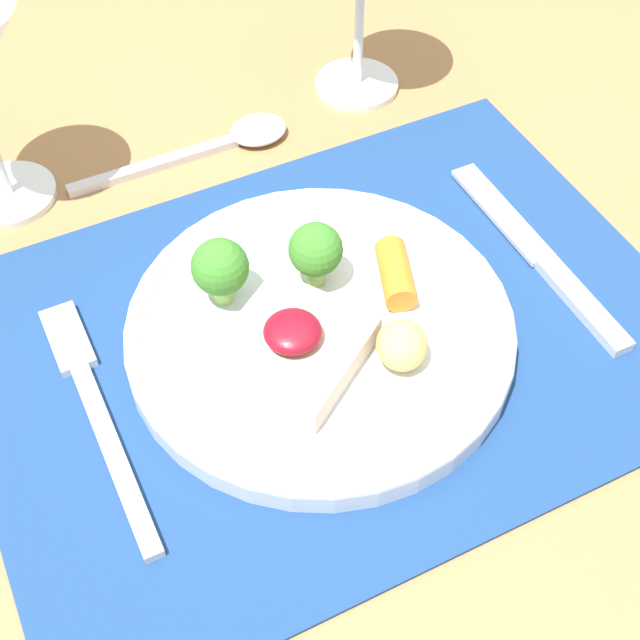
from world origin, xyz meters
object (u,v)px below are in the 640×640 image
dinner_plate (317,326)px  fork (93,402)px  spoon (230,139)px  knife (547,265)px

dinner_plate → fork: size_ratio=1.28×
dinner_plate → spoon: size_ratio=1.39×
dinner_plate → knife: size_ratio=1.28×
spoon → knife: bearing=-57.0°
knife → dinner_plate: bearing=176.3°
dinner_plate → knife: 0.18m
dinner_plate → spoon: dinner_plate is taller
knife → spoon: (-0.15, 0.23, -0.00)m
fork → knife: (0.33, -0.03, -0.00)m
fork → knife: knife is taller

